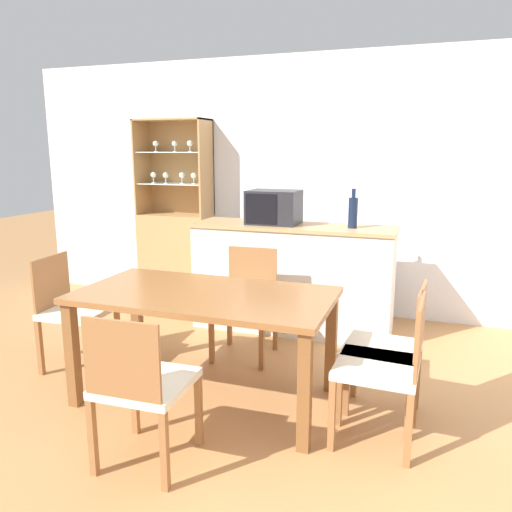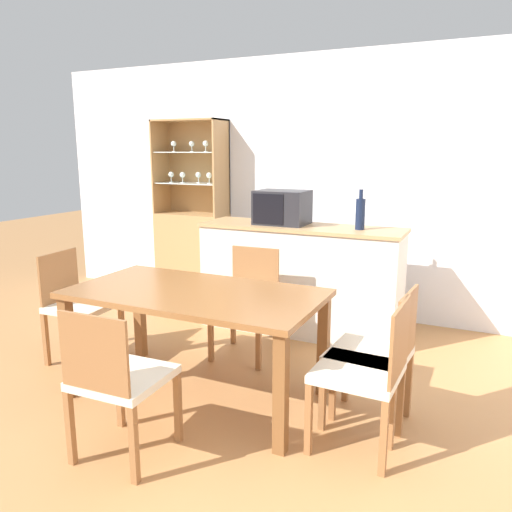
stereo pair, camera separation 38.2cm
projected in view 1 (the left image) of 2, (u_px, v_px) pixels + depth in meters
name	position (u px, v px, depth m)	size (l,w,h in m)	color
ground_plane	(234.00, 447.00, 2.79)	(18.00, 18.00, 0.00)	#B27A47
wall_back	(331.00, 187.00, 4.96)	(6.80, 0.06, 2.55)	silver
kitchen_counter	(292.00, 278.00, 4.55)	(1.82, 0.54, 0.98)	silver
display_cabinet	(177.00, 246.00, 5.44)	(0.78, 0.35, 1.95)	tan
dining_table	(205.00, 306.00, 3.23)	(1.65, 0.87, 0.73)	brown
dining_chair_side_right_near	(385.00, 367.00, 2.77)	(0.46, 0.46, 0.86)	beige
dining_chair_head_far	(246.00, 301.00, 3.98)	(0.46, 0.46, 0.86)	beige
dining_chair_head_near	(142.00, 385.00, 2.55)	(0.46, 0.46, 0.86)	beige
dining_chair_side_left_far	(73.00, 310.00, 3.76)	(0.47, 0.47, 0.86)	beige
dining_chair_side_right_far	(389.00, 350.00, 3.01)	(0.48, 0.48, 0.86)	beige
microwave	(274.00, 207.00, 4.50)	(0.45, 0.36, 0.30)	#232328
wine_bottle	(353.00, 212.00, 4.25)	(0.08, 0.08, 0.34)	#141E38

